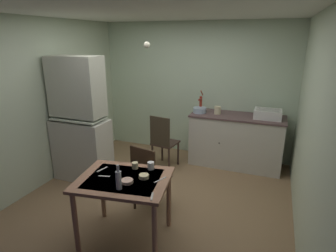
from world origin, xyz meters
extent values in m
plane|color=olive|center=(0.00, 0.00, 0.00)|extent=(4.84, 4.84, 0.00)
cube|color=beige|center=(0.00, 1.97, 1.26)|extent=(3.78, 0.10, 2.52)
cube|color=beige|center=(-1.89, 0.00, 1.26)|extent=(0.10, 3.94, 2.52)
cube|color=beige|center=(1.89, 0.00, 1.26)|extent=(0.10, 3.94, 2.52)
cube|color=silver|center=(0.00, 0.00, 2.57)|extent=(3.78, 3.94, 0.10)
cube|color=beige|center=(-1.37, 0.21, 0.49)|extent=(0.89, 0.46, 0.99)
cube|color=beige|center=(-1.37, 0.21, 1.52)|extent=(0.81, 0.39, 0.91)
cube|color=beige|center=(-1.37, 0.19, 1.03)|extent=(0.80, 0.42, 0.02)
cube|color=beige|center=(0.88, 1.60, 0.45)|extent=(1.58, 0.60, 0.90)
cube|color=brown|center=(0.88, 1.60, 0.92)|extent=(1.61, 0.63, 0.03)
sphere|color=#2D2823|center=(0.64, 1.29, 0.50)|extent=(0.02, 0.02, 0.02)
cube|color=white|center=(1.37, 1.60, 1.01)|extent=(0.44, 0.34, 0.15)
cube|color=black|center=(1.37, 1.60, 1.08)|extent=(0.38, 0.28, 0.01)
cylinder|color=maroon|center=(0.20, 1.65, 1.07)|extent=(0.05, 0.05, 0.28)
cylinder|color=maroon|center=(0.20, 1.58, 1.17)|extent=(0.03, 0.12, 0.03)
cylinder|color=#943615|center=(0.20, 1.71, 1.26)|extent=(0.02, 0.16, 0.12)
cylinder|color=#9EB2C6|center=(0.21, 1.55, 0.98)|extent=(0.24, 0.24, 0.09)
cylinder|color=beige|center=(0.53, 1.58, 1.00)|extent=(0.12, 0.12, 0.14)
cube|color=#98694F|center=(0.01, -0.85, 0.76)|extent=(1.09, 0.91, 0.04)
cube|color=silver|center=(0.01, -0.85, 0.77)|extent=(0.85, 0.71, 0.00)
cylinder|color=#946550|center=(-0.37, -1.24, 0.37)|extent=(0.06, 0.06, 0.74)
cylinder|color=#946855|center=(0.48, -1.11, 0.37)|extent=(0.06, 0.06, 0.74)
cylinder|color=#9C6F4D|center=(-0.47, -0.59, 0.37)|extent=(0.06, 0.06, 0.74)
cylinder|color=#98684E|center=(0.38, -0.46, 0.37)|extent=(0.06, 0.06, 0.74)
cube|color=#382B1E|center=(0.03, -0.16, 0.44)|extent=(0.47, 0.47, 0.03)
cube|color=#3A2819|center=(-0.01, -0.34, 0.69)|extent=(0.38, 0.10, 0.48)
cylinder|color=#382B1E|center=(0.23, -0.03, 0.21)|extent=(0.04, 0.04, 0.42)
cylinder|color=#382B1E|center=(-0.11, 0.04, 0.21)|extent=(0.04, 0.04, 0.42)
cylinder|color=#382B1E|center=(0.16, -0.36, 0.21)|extent=(0.04, 0.04, 0.42)
cylinder|color=#382B1E|center=(-0.18, -0.29, 0.21)|extent=(0.04, 0.04, 0.42)
cube|color=#3C2B23|center=(-0.28, 1.09, 0.45)|extent=(0.46, 0.46, 0.03)
cube|color=#382F21|center=(-0.30, 0.91, 0.71)|extent=(0.38, 0.08, 0.50)
cylinder|color=#3C2B23|center=(-0.08, 1.24, 0.22)|extent=(0.04, 0.04, 0.43)
cylinder|color=#3C2B23|center=(-0.42, 1.29, 0.22)|extent=(0.04, 0.04, 0.43)
cylinder|color=#3C2B23|center=(-0.13, 0.90, 0.22)|extent=(0.04, 0.04, 0.43)
cylinder|color=#3C2B23|center=(-0.47, 0.95, 0.22)|extent=(0.04, 0.04, 0.43)
cylinder|color=tan|center=(0.09, -0.92, 0.79)|extent=(0.13, 0.13, 0.03)
cylinder|color=beige|center=(0.21, -0.76, 0.79)|extent=(0.11, 0.11, 0.04)
cylinder|color=beige|center=(0.01, -0.59, 0.81)|extent=(0.07, 0.07, 0.07)
cylinder|color=white|center=(0.19, -0.54, 0.82)|extent=(0.08, 0.08, 0.09)
cylinder|color=#B7BCC1|center=(0.07, -1.06, 0.87)|extent=(0.06, 0.06, 0.19)
cylinder|color=#B7BCC1|center=(0.07, -1.06, 1.00)|extent=(0.03, 0.03, 0.07)
cube|color=silver|center=(0.39, -0.74, 0.78)|extent=(0.08, 0.16, 0.00)
cube|color=beige|center=(-0.22, -0.89, 0.78)|extent=(0.13, 0.05, 0.00)
cube|color=beige|center=(0.44, -1.07, 0.78)|extent=(0.06, 0.13, 0.00)
cube|color=beige|center=(-0.33, -0.75, 0.78)|extent=(0.06, 0.16, 0.00)
sphere|color=#F9EFCC|center=(-0.11, 0.05, 2.14)|extent=(0.08, 0.08, 0.08)
camera|label=1|loc=(1.43, -3.20, 2.23)|focal=29.78mm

